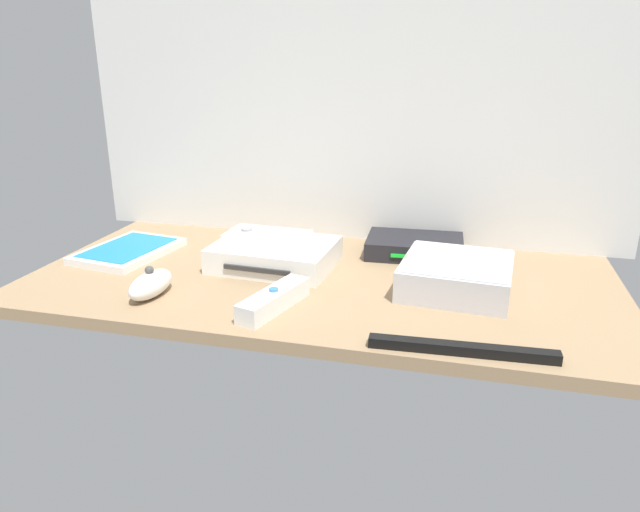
% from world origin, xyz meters
% --- Properties ---
extents(ground_plane, '(1.00, 0.48, 0.02)m').
position_xyz_m(ground_plane, '(0.00, 0.00, -0.01)').
color(ground_plane, '#9E7F5B').
rests_on(ground_plane, ground).
extents(back_wall, '(1.10, 0.01, 0.64)m').
position_xyz_m(back_wall, '(0.00, 0.25, 0.32)').
color(back_wall, silver).
rests_on(back_wall, ground).
extents(game_console, '(0.22, 0.17, 0.04)m').
position_xyz_m(game_console, '(-0.09, 0.04, 0.02)').
color(game_console, white).
rests_on(game_console, ground_plane).
extents(mini_computer, '(0.18, 0.18, 0.05)m').
position_xyz_m(mini_computer, '(0.23, -0.00, 0.03)').
color(mini_computer, silver).
rests_on(mini_computer, ground_plane).
extents(game_case, '(0.16, 0.21, 0.02)m').
position_xyz_m(game_case, '(-0.39, 0.03, 0.01)').
color(game_case, white).
rests_on(game_case, ground_plane).
extents(network_router, '(0.19, 0.13, 0.03)m').
position_xyz_m(network_router, '(0.15, 0.16, 0.02)').
color(network_router, black).
rests_on(network_router, ground_plane).
extents(remote_wand, '(0.08, 0.15, 0.03)m').
position_xyz_m(remote_wand, '(-0.03, -0.14, 0.02)').
color(remote_wand, white).
rests_on(remote_wand, ground_plane).
extents(remote_nunchuk, '(0.05, 0.10, 0.05)m').
position_xyz_m(remote_nunchuk, '(-0.24, -0.14, 0.02)').
color(remote_nunchuk, white).
rests_on(remote_nunchuk, ground_plane).
extents(remote_classic_pad, '(0.15, 0.09, 0.02)m').
position_xyz_m(remote_classic_pad, '(-0.11, 0.03, 0.05)').
color(remote_classic_pad, white).
rests_on(remote_classic_pad, game_console).
extents(sensor_bar, '(0.24, 0.03, 0.01)m').
position_xyz_m(sensor_bar, '(0.24, -0.21, 0.01)').
color(sensor_bar, black).
rests_on(sensor_bar, ground_plane).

